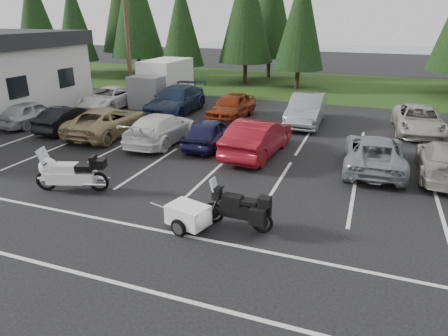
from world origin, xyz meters
TOP-DOWN VIEW (x-y plane):
  - ground at (0.00, 0.00)m, footprint 120.00×120.00m
  - grass_strip at (0.00, 24.00)m, footprint 80.00×16.00m
  - lake_water at (4.00, 55.00)m, footprint 70.00×50.00m
  - utility_pole at (-10.00, 12.00)m, footprint 1.60×0.26m
  - box_truck at (-8.00, 12.50)m, footprint 2.40×5.60m
  - stall_markings at (0.00, 2.00)m, footprint 32.00×16.00m
  - conifer_0 at (-28.00, 22.50)m, footprint 4.58×4.58m
  - conifer_1 at (-22.00, 21.20)m, footprint 3.96×3.96m
  - conifer_2 at (-16.00, 22.80)m, footprint 5.10×5.10m
  - conifer_3 at (-10.50, 21.40)m, footprint 3.87×3.87m
  - conifer_4 at (-5.00, 22.90)m, footprint 4.80×4.80m
  - conifer_5 at (0.00, 21.60)m, footprint 4.14×4.14m
  - conifer_back_a at (-20.00, 27.00)m, footprint 5.28×5.28m
  - conifer_back_b at (-4.00, 27.50)m, footprint 4.97×4.97m
  - car_near_0 at (-11.82, 4.61)m, footprint 1.91×4.18m
  - car_near_1 at (-9.07, 4.39)m, footprint 1.43×4.03m
  - car_near_2 at (-6.58, 4.39)m, footprint 2.64×5.36m
  - car_near_3 at (-3.32, 4.17)m, footprint 2.03×4.95m
  - car_near_4 at (-0.88, 4.47)m, footprint 1.65×4.00m
  - car_near_5 at (1.56, 4.02)m, footprint 2.09×5.05m
  - car_near_6 at (6.45, 3.98)m, footprint 2.49×5.04m
  - car_near_7 at (9.05, 4.01)m, footprint 2.12×4.84m
  - car_far_0 at (-10.36, 9.82)m, footprint 2.37×5.05m
  - car_far_1 at (-5.47, 9.94)m, footprint 2.60×5.88m
  - car_far_2 at (-1.74, 9.92)m, footprint 2.12×4.58m
  - car_far_3 at (2.69, 10.19)m, footprint 1.84×5.11m
  - car_far_4 at (8.54, 10.42)m, footprint 2.56×5.15m
  - touring_motorcycle at (-3.48, -2.08)m, footprint 3.03×1.73m
  - cargo_trailer at (1.52, -3.12)m, footprint 1.86×1.34m
  - adventure_motorcycle at (2.82, -2.53)m, footprint 2.45×0.95m

SIDE VIEW (x-z plane):
  - ground at x=0.00m, z-range 0.00..0.00m
  - lake_water at x=4.00m, z-range -0.01..0.01m
  - stall_markings at x=0.00m, z-range 0.00..0.01m
  - grass_strip at x=0.00m, z-range 0.00..0.01m
  - cargo_trailer at x=1.52m, z-range 0.00..0.77m
  - car_near_1 at x=-9.07m, z-range 0.00..1.33m
  - car_near_4 at x=-0.88m, z-range 0.00..1.36m
  - car_near_6 at x=6.45m, z-range 0.00..1.38m
  - car_near_7 at x=9.05m, z-range 0.00..1.38m
  - car_near_0 at x=-11.82m, z-range 0.00..1.39m
  - car_far_0 at x=-10.36m, z-range 0.00..1.40m
  - car_far_4 at x=8.54m, z-range 0.00..1.40m
  - car_near_3 at x=-3.32m, z-range 0.00..1.43m
  - car_near_2 at x=-6.58m, z-range 0.00..1.46m
  - adventure_motorcycle at x=2.82m, z-range 0.00..1.47m
  - car_far_2 at x=-1.74m, z-range 0.00..1.52m
  - touring_motorcycle at x=-3.48m, z-range 0.00..1.60m
  - car_near_5 at x=1.56m, z-range 0.00..1.62m
  - car_far_3 at x=2.69m, z-range 0.00..1.68m
  - car_far_1 at x=-5.47m, z-range 0.00..1.68m
  - box_truck at x=-8.00m, z-range 0.00..2.90m
  - utility_pole at x=-10.00m, z-range 0.20..9.20m
  - conifer_3 at x=-10.50m, z-range 0.76..9.78m
  - conifer_1 at x=-22.00m, z-range 0.78..10.00m
  - conifer_5 at x=0.00m, z-range 0.81..10.45m
  - conifer_0 at x=-28.00m, z-range 0.90..11.56m
  - conifer_4 at x=-5.00m, z-range 0.95..12.12m
  - conifer_back_b at x=-4.00m, z-range 0.98..12.56m
  - conifer_2 at x=-16.00m, z-range 1.01..12.90m
  - conifer_back_a at x=-20.00m, z-range 1.04..13.34m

